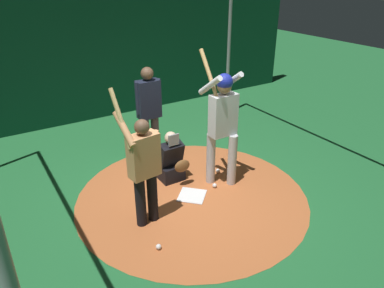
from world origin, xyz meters
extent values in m
plane|color=#216633|center=(0.00, 0.00, 0.00)|extent=(27.28, 27.28, 0.00)
cylinder|color=#B76033|center=(0.00, 0.00, 0.00)|extent=(3.72, 3.72, 0.01)
cube|color=white|center=(0.00, 0.00, 0.01)|extent=(0.59, 0.59, 0.01)
cylinder|color=#BCBCC0|center=(0.02, 0.78, 0.46)|extent=(0.15, 0.15, 0.91)
cylinder|color=#BCBCC0|center=(-0.22, 0.51, 0.46)|extent=(0.15, 0.15, 0.91)
cube|color=silver|center=(-0.10, 0.65, 1.25)|extent=(0.22, 0.44, 0.68)
cylinder|color=silver|center=(-0.20, 0.84, 1.75)|extent=(0.55, 0.09, 0.42)
cylinder|color=silver|center=(-0.20, 0.45, 1.75)|extent=(0.55, 0.09, 0.42)
sphere|color=#9E704C|center=(-0.10, 0.65, 1.73)|extent=(0.24, 0.24, 0.24)
sphere|color=navy|center=(-0.10, 0.65, 1.80)|extent=(0.26, 0.26, 0.26)
cylinder|color=tan|center=(-0.32, 0.51, 1.88)|extent=(0.54, 0.06, 0.73)
cube|color=black|center=(-0.68, -0.03, 0.14)|extent=(0.40, 0.40, 0.28)
cube|color=black|center=(-0.64, -0.03, 0.50)|extent=(0.30, 0.40, 0.46)
sphere|color=beige|center=(-0.62, -0.03, 0.81)|extent=(0.21, 0.21, 0.21)
cube|color=gray|center=(-0.53, -0.03, 0.81)|extent=(0.03, 0.19, 0.19)
ellipsoid|color=brown|center=(-0.36, 0.03, 0.38)|extent=(0.12, 0.28, 0.22)
cylinder|color=#4C4C51|center=(-1.50, 0.11, 0.44)|extent=(0.15, 0.15, 0.88)
cylinder|color=#4C4C51|center=(-1.50, -0.09, 0.44)|extent=(0.15, 0.15, 0.88)
cube|color=#1E2338|center=(-1.50, 0.01, 1.23)|extent=(0.22, 0.42, 0.70)
cylinder|color=#1E2338|center=(-1.50, 0.21, 1.28)|extent=(0.09, 0.09, 0.59)
cylinder|color=#1E2338|center=(-1.50, -0.19, 1.28)|extent=(0.09, 0.09, 0.59)
sphere|color=brown|center=(-1.50, 0.01, 1.70)|extent=(0.23, 0.23, 0.23)
cylinder|color=black|center=(0.20, -0.80, 0.39)|extent=(0.15, 0.15, 0.78)
cylinder|color=black|center=(0.22, -1.00, 0.39)|extent=(0.15, 0.15, 0.78)
cube|color=tan|center=(0.21, -0.90, 1.09)|extent=(0.27, 0.44, 0.62)
cylinder|color=tan|center=(0.18, -0.70, 1.14)|extent=(0.09, 0.09, 0.52)
cylinder|color=tan|center=(0.13, -1.11, 1.51)|extent=(0.47, 0.14, 0.40)
sphere|color=brown|center=(0.21, -0.90, 1.51)|extent=(0.20, 0.20, 0.20)
cylinder|color=tan|center=(0.05, -1.12, 1.62)|extent=(0.47, 0.11, 0.74)
cube|color=#0C3D26|center=(-4.23, 0.00, 1.68)|extent=(0.20, 11.28, 3.36)
cylinder|color=gray|center=(-2.70, 2.71, 1.49)|extent=(0.08, 0.08, 2.98)
sphere|color=white|center=(-0.39, 0.80, 0.04)|extent=(0.07, 0.07, 0.07)
sphere|color=white|center=(-0.01, 0.46, 0.04)|extent=(0.07, 0.07, 0.07)
sphere|color=white|center=(0.82, -1.04, 0.04)|extent=(0.07, 0.07, 0.07)
camera|label=1|loc=(4.24, -2.65, 3.39)|focal=34.21mm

